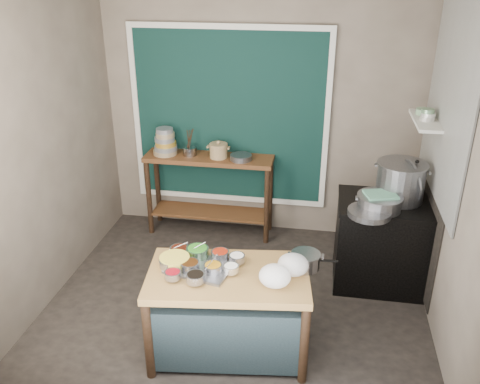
% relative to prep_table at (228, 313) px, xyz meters
% --- Properties ---
extents(floor, '(3.50, 3.00, 0.02)m').
position_rel_prep_table_xyz_m(floor, '(-0.05, 0.69, -0.39)').
color(floor, '#2E2823').
rests_on(floor, ground).
extents(back_wall, '(3.50, 0.02, 2.80)m').
position_rel_prep_table_xyz_m(back_wall, '(-0.05, 2.20, 1.02)').
color(back_wall, '#75675A').
rests_on(back_wall, floor).
extents(left_wall, '(0.02, 3.00, 2.80)m').
position_rel_prep_table_xyz_m(left_wall, '(-1.81, 0.69, 1.02)').
color(left_wall, '#75675A').
rests_on(left_wall, floor).
extents(right_wall, '(0.02, 3.00, 2.80)m').
position_rel_prep_table_xyz_m(right_wall, '(1.71, 0.69, 1.02)').
color(right_wall, '#75675A').
rests_on(right_wall, floor).
extents(curtain_panel, '(2.10, 0.02, 1.90)m').
position_rel_prep_table_xyz_m(curtain_panel, '(-0.40, 2.16, 0.98)').
color(curtain_panel, black).
rests_on(curtain_panel, back_wall).
extents(curtain_frame, '(2.22, 0.03, 2.02)m').
position_rel_prep_table_xyz_m(curtain_frame, '(-0.40, 2.15, 0.98)').
color(curtain_frame, beige).
rests_on(curtain_frame, back_wall).
extents(tile_panel, '(0.02, 1.70, 1.70)m').
position_rel_prep_table_xyz_m(tile_panel, '(1.69, 1.24, 1.48)').
color(tile_panel, '#B2B2AA').
rests_on(tile_panel, right_wall).
extents(soot_patch, '(0.01, 1.30, 1.30)m').
position_rel_prep_table_xyz_m(soot_patch, '(1.69, 1.34, 0.32)').
color(soot_patch, black).
rests_on(soot_patch, right_wall).
extents(wall_shelf, '(0.22, 0.70, 0.03)m').
position_rel_prep_table_xyz_m(wall_shelf, '(1.58, 1.54, 1.23)').
color(wall_shelf, beige).
rests_on(wall_shelf, right_wall).
extents(prep_table, '(1.33, 0.87, 0.75)m').
position_rel_prep_table_xyz_m(prep_table, '(0.00, 0.00, 0.00)').
color(prep_table, olive).
rests_on(prep_table, floor).
extents(back_counter, '(1.45, 0.40, 0.95)m').
position_rel_prep_table_xyz_m(back_counter, '(-0.60, 1.97, 0.10)').
color(back_counter, '#573018').
rests_on(back_counter, floor).
extents(stove_block, '(0.90, 0.68, 0.85)m').
position_rel_prep_table_xyz_m(stove_block, '(1.30, 1.24, 0.05)').
color(stove_block, black).
rests_on(stove_block, floor).
extents(stove_top, '(0.92, 0.69, 0.03)m').
position_rel_prep_table_xyz_m(stove_top, '(1.30, 1.24, 0.49)').
color(stove_top, black).
rests_on(stove_top, stove_block).
extents(condiment_tray, '(0.55, 0.45, 0.02)m').
position_rel_prep_table_xyz_m(condiment_tray, '(-0.23, 0.03, 0.39)').
color(condiment_tray, gray).
rests_on(condiment_tray, prep_table).
extents(condiment_bowls, '(0.65, 0.51, 0.07)m').
position_rel_prep_table_xyz_m(condiment_bowls, '(-0.25, 0.05, 0.43)').
color(condiment_bowls, gray).
rests_on(condiment_bowls, condiment_tray).
extents(yellow_basin, '(0.24, 0.24, 0.09)m').
position_rel_prep_table_xyz_m(yellow_basin, '(-0.43, 0.03, 0.42)').
color(yellow_basin, yellow).
rests_on(yellow_basin, prep_table).
extents(saucepan, '(0.25, 0.25, 0.13)m').
position_rel_prep_table_xyz_m(saucepan, '(0.58, 0.18, 0.44)').
color(saucepan, gray).
rests_on(saucepan, prep_table).
extents(plastic_bag_a, '(0.30, 0.28, 0.18)m').
position_rel_prep_table_xyz_m(plastic_bag_a, '(0.37, -0.11, 0.46)').
color(plastic_bag_a, white).
rests_on(plastic_bag_a, prep_table).
extents(plastic_bag_b, '(0.28, 0.25, 0.18)m').
position_rel_prep_table_xyz_m(plastic_bag_b, '(0.49, 0.07, 0.46)').
color(plastic_bag_b, white).
rests_on(plastic_bag_b, prep_table).
extents(bowl_stack, '(0.27, 0.27, 0.30)m').
position_rel_prep_table_xyz_m(bowl_stack, '(-1.10, 1.96, 0.71)').
color(bowl_stack, tan).
rests_on(bowl_stack, back_counter).
extents(utensil_cup, '(0.18, 0.18, 0.09)m').
position_rel_prep_table_xyz_m(utensil_cup, '(-0.82, 1.97, 0.62)').
color(utensil_cup, gray).
rests_on(utensil_cup, back_counter).
extents(ceramic_crock, '(0.22, 0.22, 0.14)m').
position_rel_prep_table_xyz_m(ceramic_crock, '(-0.48, 1.95, 0.65)').
color(ceramic_crock, '#9B7E54').
rests_on(ceramic_crock, back_counter).
extents(wide_bowl, '(0.27, 0.27, 0.06)m').
position_rel_prep_table_xyz_m(wide_bowl, '(-0.23, 1.92, 0.61)').
color(wide_bowl, gray).
rests_on(wide_bowl, back_counter).
extents(stock_pot, '(0.58, 0.58, 0.37)m').
position_rel_prep_table_xyz_m(stock_pot, '(1.39, 1.31, 0.69)').
color(stock_pot, gray).
rests_on(stock_pot, stove_top).
extents(pot_lid, '(0.21, 0.43, 0.41)m').
position_rel_prep_table_xyz_m(pot_lid, '(1.50, 1.31, 0.71)').
color(pot_lid, gray).
rests_on(pot_lid, stove_top).
extents(steamer, '(0.50, 0.50, 0.14)m').
position_rel_prep_table_xyz_m(steamer, '(1.20, 1.07, 0.57)').
color(steamer, gray).
rests_on(steamer, stove_top).
extents(green_cloth, '(0.32, 0.28, 0.02)m').
position_rel_prep_table_xyz_m(green_cloth, '(1.20, 1.07, 0.65)').
color(green_cloth, '#5CA484').
rests_on(green_cloth, steamer).
extents(shallow_pan, '(0.44, 0.44, 0.05)m').
position_rel_prep_table_xyz_m(shallow_pan, '(1.10, 0.93, 0.53)').
color(shallow_pan, gray).
rests_on(shallow_pan, stove_top).
extents(shelf_bowl_stack, '(0.14, 0.14, 0.11)m').
position_rel_prep_table_xyz_m(shelf_bowl_stack, '(1.58, 1.50, 1.29)').
color(shelf_bowl_stack, silver).
rests_on(shelf_bowl_stack, wall_shelf).
extents(shelf_bowl_green, '(0.19, 0.19, 0.05)m').
position_rel_prep_table_xyz_m(shelf_bowl_green, '(1.58, 1.70, 1.27)').
color(shelf_bowl_green, gray).
rests_on(shelf_bowl_green, wall_shelf).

